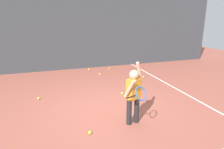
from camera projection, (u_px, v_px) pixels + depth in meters
The scene contains 14 objects.
ground_plane at pixel (109, 110), 5.07m from camera, with size 20.00×20.00×0.00m, color #9E5142.
court_line_sideline at pixel (172, 86), 6.74m from camera, with size 0.05×9.00×0.00m, color white.
back_fence_windscreen at pixel (78, 24), 8.50m from camera, with size 13.12×0.08×3.86m, color #383D42.
fence_post_1 at pixel (22, 22), 7.88m from camera, with size 0.09×0.09×4.01m, color slate.
fence_post_2 at pixel (124, 21), 9.18m from camera, with size 0.09×0.09×4.01m, color slate.
fence_post_3 at pixel (201, 21), 10.47m from camera, with size 0.09×0.09×4.01m, color slate.
tennis_player at pixel (134, 92), 4.23m from camera, with size 0.52×0.79×1.35m.
tennis_ball_0 at pixel (89, 69), 8.73m from camera, with size 0.07×0.07×0.07m, color #CCE033.
tennis_ball_1 at pixel (122, 93), 6.06m from camera, with size 0.07×0.07×0.07m, color #CCE033.
tennis_ball_2 at pixel (100, 74), 8.03m from camera, with size 0.07×0.07×0.07m, color #CCE033.
tennis_ball_3 at pixel (38, 98), 5.68m from camera, with size 0.07×0.07×0.07m, color #CCE033.
tennis_ball_4 at pixel (143, 77), 7.66m from camera, with size 0.07×0.07×0.07m, color #CCE033.
tennis_ball_5 at pixel (90, 133), 4.03m from camera, with size 0.07×0.07×0.07m, color #CCE033.
tennis_ball_6 at pixel (109, 69), 8.85m from camera, with size 0.07×0.07×0.07m, color #CCE033.
Camera 1 is at (-1.39, -4.40, 2.28)m, focal length 32.49 mm.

